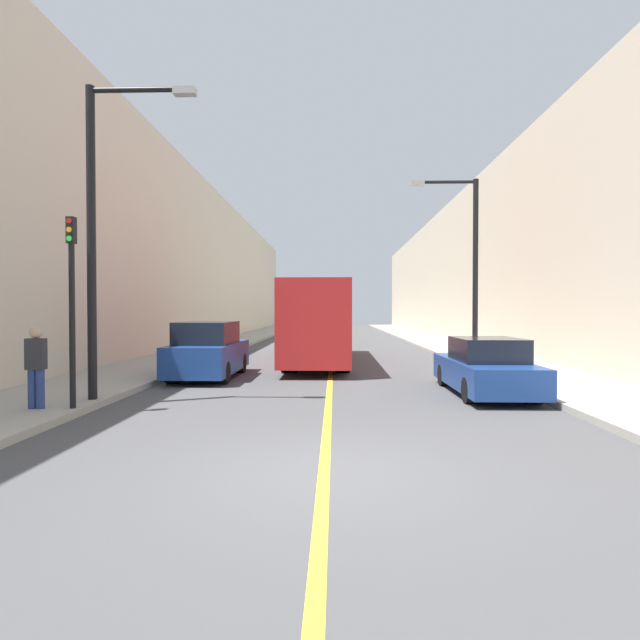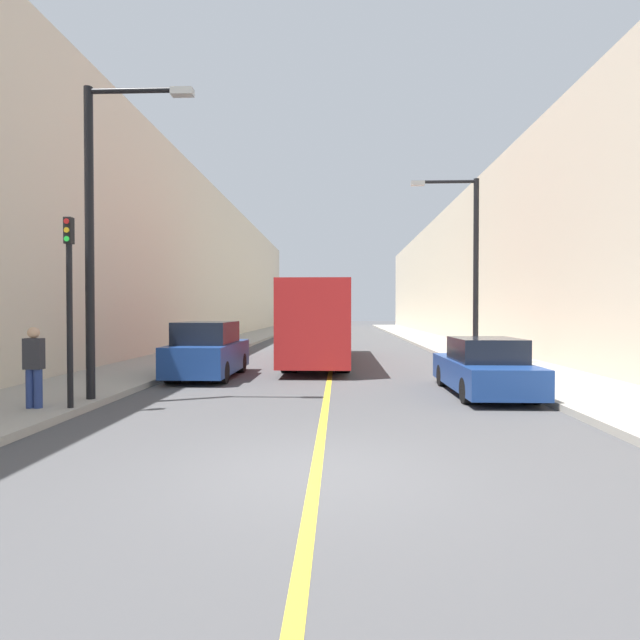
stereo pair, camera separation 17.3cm
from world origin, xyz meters
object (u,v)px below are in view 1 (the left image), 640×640
bus (319,321)px  street_lamp_left (101,221)px  car_right_near (485,369)px  pedestrian (36,366)px  parked_suv_left (209,352)px  street_lamp_right (469,259)px  traffic_light (72,304)px

bus → street_lamp_left: street_lamp_left is taller
car_right_near → pedestrian: pedestrian is taller
parked_suv_left → street_lamp_left: size_ratio=0.62×
car_right_near → street_lamp_right: bearing=79.2°
car_right_near → street_lamp_left: bearing=-168.4°
street_lamp_left → street_lamp_right: bearing=36.2°
street_lamp_left → parked_suv_left: bearing=75.9°
street_lamp_right → street_lamp_left: bearing=-143.8°
street_lamp_right → traffic_light: (-10.50, -8.65, -1.82)m
parked_suv_left → traffic_light: 6.23m
parked_suv_left → car_right_near: (8.06, -2.95, -0.18)m
bus → parked_suv_left: bearing=-124.8°
parked_suv_left → car_right_near: bearing=-20.1°
car_right_near → pedestrian: bearing=-163.4°
street_lamp_right → traffic_light: bearing=-140.5°
parked_suv_left → pedestrian: bearing=-109.2°
bus → street_lamp_right: street_lamp_right is taller
parked_suv_left → pedestrian: size_ratio=2.62×
bus → traffic_light: traffic_light is taller
parked_suv_left → pedestrian: pedestrian is taller
car_right_near → street_lamp_right: size_ratio=0.65×
parked_suv_left → pedestrian: 6.32m
parked_suv_left → car_right_near: size_ratio=0.99×
car_right_near → traffic_light: (-9.41, -2.96, 1.66)m
street_lamp_right → traffic_light: 13.72m
car_right_near → bus: bearing=120.3°
street_lamp_left → pedestrian: 3.50m
bus → car_right_near: bus is taller
parked_suv_left → street_lamp_left: (-1.22, -4.85, 3.39)m
traffic_light → pedestrian: 1.49m
car_right_near → street_lamp_left: (-9.28, -1.90, 3.57)m
car_right_near → street_lamp_right: street_lamp_right is taller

